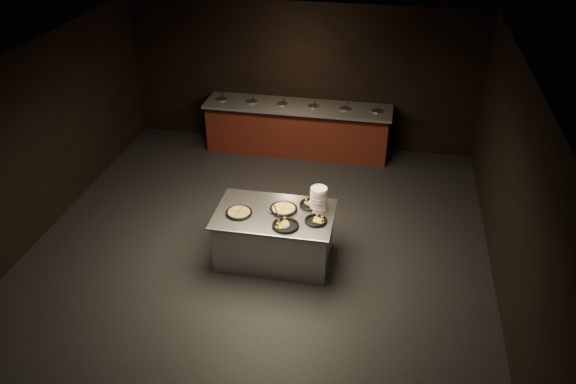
% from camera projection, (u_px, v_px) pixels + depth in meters
% --- Properties ---
extents(room, '(7.02, 8.02, 2.92)m').
position_uv_depth(room, '(253.00, 174.00, 7.80)').
color(room, black).
rests_on(room, ground).
extents(salad_bar, '(3.70, 0.83, 1.18)m').
position_uv_depth(salad_bar, '(297.00, 132.00, 11.31)').
color(salad_bar, '#4C1C12').
rests_on(salad_bar, ground).
extents(serving_counter, '(1.73, 1.12, 0.82)m').
position_uv_depth(serving_counter, '(275.00, 237.00, 8.32)').
color(serving_counter, '#AFB2B7').
rests_on(serving_counter, ground).
extents(plate_stack, '(0.24, 0.24, 0.35)m').
position_uv_depth(plate_stack, '(319.00, 199.00, 8.09)').
color(plate_stack, white).
rests_on(plate_stack, serving_counter).
extents(pan_veggie_whole, '(0.39, 0.39, 0.04)m').
position_uv_depth(pan_veggie_whole, '(239.00, 212.00, 8.07)').
color(pan_veggie_whole, black).
rests_on(pan_veggie_whole, serving_counter).
extents(pan_cheese_whole, '(0.41, 0.41, 0.04)m').
position_uv_depth(pan_cheese_whole, '(284.00, 209.00, 8.16)').
color(pan_cheese_whole, black).
rests_on(pan_cheese_whole, serving_counter).
extents(pan_cheese_slices_a, '(0.36, 0.36, 0.04)m').
position_uv_depth(pan_cheese_slices_a, '(311.00, 204.00, 8.26)').
color(pan_cheese_slices_a, black).
rests_on(pan_cheese_slices_a, serving_counter).
extents(pan_cheese_slices_b, '(0.38, 0.38, 0.04)m').
position_uv_depth(pan_cheese_slices_b, '(286.00, 225.00, 7.80)').
color(pan_cheese_slices_b, black).
rests_on(pan_cheese_slices_b, serving_counter).
extents(pan_veggie_slices, '(0.32, 0.32, 0.04)m').
position_uv_depth(pan_veggie_slices, '(316.00, 220.00, 7.90)').
color(pan_veggie_slices, black).
rests_on(pan_veggie_slices, serving_counter).
extents(server_left, '(0.23, 0.25, 0.15)m').
position_uv_depth(server_left, '(275.00, 211.00, 8.01)').
color(server_left, '#AFB2B7').
rests_on(server_left, serving_counter).
extents(server_right, '(0.27, 0.23, 0.16)m').
position_uv_depth(server_right, '(279.00, 220.00, 7.82)').
color(server_right, '#AFB2B7').
rests_on(server_right, serving_counter).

